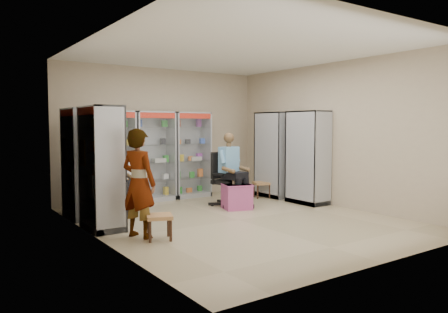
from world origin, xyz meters
TOP-DOWN VIEW (x-y plane):
  - floor at (0.00, 0.00)m, footprint 6.00×6.00m
  - room_shell at (0.00, 0.00)m, footprint 5.02×6.02m
  - cabinet_back_left at (-1.30, 2.73)m, footprint 0.90×0.50m
  - cabinet_back_mid at (-0.35, 2.73)m, footprint 0.90×0.50m
  - cabinet_back_right at (0.60, 2.73)m, footprint 0.90×0.50m
  - cabinet_right_far at (2.23, 1.60)m, footprint 0.90×0.50m
  - cabinet_right_near at (2.23, 0.50)m, footprint 0.90×0.50m
  - cabinet_left_far at (-2.23, 1.80)m, footprint 0.90×0.50m
  - cabinet_left_near at (-2.23, 0.70)m, footprint 0.90×0.50m
  - wooden_chair at (-1.55, 2.00)m, footprint 0.42×0.42m
  - seated_customer at (-1.55, 1.95)m, footprint 0.44×0.60m
  - office_chair at (0.64, 1.27)m, footprint 0.73×0.73m
  - seated_shopkeeper at (0.64, 1.22)m, footprint 0.60×0.74m
  - pink_trunk at (0.60, 0.86)m, footprint 0.65×0.64m
  - tea_glass at (0.55, 0.90)m, footprint 0.07×0.07m
  - woven_stool_a at (1.90, 1.65)m, footprint 0.48×0.48m
  - woven_stool_b at (-1.76, -0.42)m, footprint 0.48×0.48m
  - standing_man at (-1.95, -0.12)m, footprint 0.61×0.71m

SIDE VIEW (x-z plane):
  - floor at x=0.00m, z-range 0.00..0.00m
  - woven_stool_a at x=1.90m, z-range 0.00..0.37m
  - woven_stool_b at x=-1.76m, z-range 0.00..0.37m
  - pink_trunk at x=0.60m, z-range 0.00..0.51m
  - wooden_chair at x=-1.55m, z-range 0.00..0.94m
  - tea_glass at x=0.55m, z-range 0.51..0.61m
  - office_chair at x=0.64m, z-range 0.00..1.13m
  - seated_customer at x=-1.55m, z-range 0.00..1.34m
  - seated_shopkeeper at x=0.64m, z-range 0.00..1.44m
  - standing_man at x=-1.95m, z-range 0.00..1.64m
  - cabinet_back_left at x=-1.30m, z-range 0.00..2.00m
  - cabinet_back_mid at x=-0.35m, z-range 0.00..2.00m
  - cabinet_back_right at x=0.60m, z-range 0.00..2.00m
  - cabinet_right_far at x=2.23m, z-range 0.00..2.00m
  - cabinet_right_near at x=2.23m, z-range 0.00..2.00m
  - cabinet_left_far at x=-2.23m, z-range 0.00..2.00m
  - cabinet_left_near at x=-2.23m, z-range 0.00..2.00m
  - room_shell at x=0.00m, z-range 0.46..3.47m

